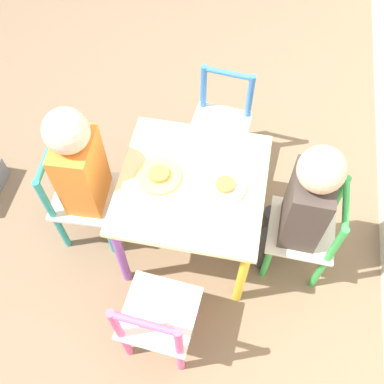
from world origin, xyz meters
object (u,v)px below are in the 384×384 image
plate_front (159,176)px  child_back (302,204)px  chair_green (307,232)px  child_front (85,171)px  plate_back (225,186)px  kids_table (192,193)px  chair_teal (81,198)px  chair_pink (158,321)px  chair_blue (220,126)px

plate_front → child_back: bearing=88.8°
chair_green → child_back: (-0.00, -0.06, 0.20)m
child_front → child_back: (-0.01, 0.81, -0.01)m
child_front → plate_front: size_ratio=4.63×
child_front → plate_back: (-0.02, 0.53, 0.01)m
kids_table → chair_teal: (0.03, -0.47, -0.14)m
child_back → chair_pink: bearing=-42.7°
kids_table → chair_blue: bearing=174.5°
child_front → plate_front: 0.28m
kids_table → chair_blue: (-0.46, 0.04, -0.14)m
kids_table → plate_back: size_ratio=3.52×
kids_table → plate_back: (0.00, 0.12, 0.08)m
plate_back → child_front: bearing=-87.6°
child_front → child_back: child_front is taller
chair_blue → plate_back: chair_blue is taller
chair_blue → chair_pink: size_ratio=1.00×
chair_blue → child_back: child_back is taller
plate_back → child_back: bearing=87.8°
chair_pink → plate_front: bearing=-74.9°
chair_teal → plate_front: size_ratio=3.08×
chair_pink → child_front: (-0.44, -0.37, 0.21)m
chair_blue → child_back: bearing=-47.2°
chair_pink → plate_front: (-0.47, -0.09, 0.22)m
chair_blue → plate_back: 0.52m
child_back → plate_front: child_back is taller
kids_table → chair_teal: chair_teal is taller
chair_pink → plate_front: 0.52m
chair_teal → chair_blue: 0.71m
child_front → child_back: 0.81m
chair_green → child_back: bearing=-90.0°
chair_pink → kids_table: bearing=-90.0°
child_front → chair_teal: bearing=90.0°
chair_pink → plate_back: bearing=-104.5°
kids_table → chair_green: 0.49m
plate_front → plate_back: same height
chair_green → plate_front: size_ratio=3.08×
child_front → plate_front: child_front is taller
chair_teal → child_back: bearing=-92.2°
chair_blue → kids_table: bearing=-90.0°
kids_table → chair_green: size_ratio=1.06×
chair_teal → chair_green: (-0.01, 0.93, 0.00)m
chair_teal → child_front: 0.22m
plate_back → chair_pink: bearing=-19.0°
plate_back → chair_teal: bearing=-87.5°
kids_table → plate_back: bearing=90.0°
chair_teal → chair_blue: same height
chair_green → chair_blue: 0.64m
chair_teal → plate_front: (-0.03, 0.34, 0.22)m
chair_pink → plate_front: chair_pink is taller
chair_green → chair_pink: size_ratio=1.00×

